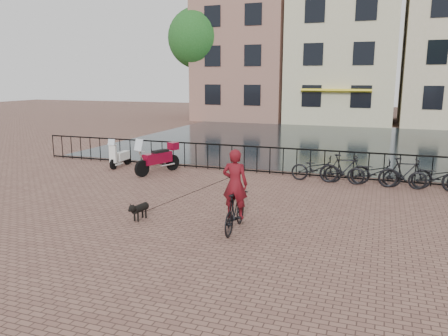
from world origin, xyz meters
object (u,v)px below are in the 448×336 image
(scooter, at_px, (120,152))
(dog, at_px, (140,210))
(motorcycle, at_px, (158,155))
(cyclist, at_px, (235,195))

(scooter, bearing_deg, dog, -54.49)
(motorcycle, bearing_deg, dog, -46.08)
(motorcycle, xyz_separation_m, scooter, (-2.00, 0.56, -0.09))
(dog, xyz_separation_m, motorcycle, (-2.21, 5.01, 0.47))
(dog, bearing_deg, scooter, 134.24)
(motorcycle, distance_m, scooter, 2.08)
(dog, distance_m, scooter, 7.00)
(cyclist, relative_size, dog, 3.08)
(dog, height_order, motorcycle, motorcycle)
(cyclist, height_order, scooter, cyclist)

